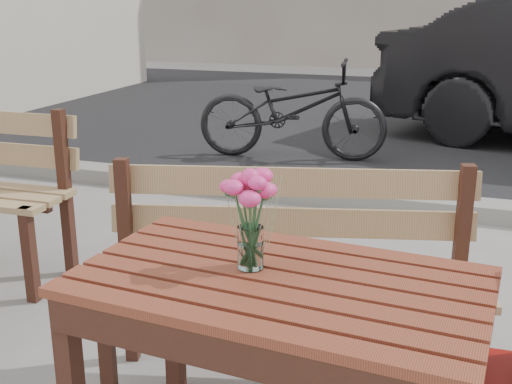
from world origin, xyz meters
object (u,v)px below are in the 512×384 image
at_px(main_table, 278,314).
at_px(main_vase, 250,207).
at_px(red_chair, 495,371).
at_px(bicycle, 292,110).

height_order(main_table, main_vase, main_vase).
bearing_deg(main_vase, main_table, -19.76).
relative_size(red_chair, bicycle, 0.47).
distance_m(main_table, main_vase, 0.32).
relative_size(red_chair, main_vase, 2.76).
bearing_deg(bicycle, red_chair, -165.54).
relative_size(main_vase, bicycle, 0.17).
height_order(main_vase, bicycle, main_vase).
xyz_separation_m(main_table, red_chair, (0.60, 0.08, -0.12)).
relative_size(main_table, bicycle, 0.68).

